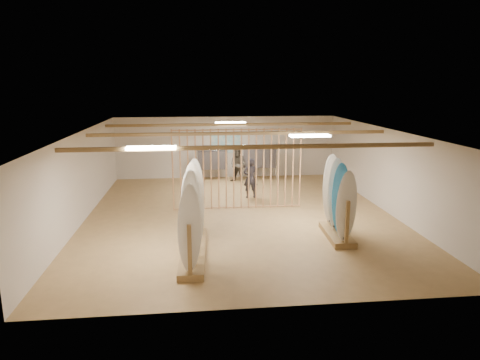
{
  "coord_description": "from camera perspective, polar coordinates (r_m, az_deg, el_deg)",
  "views": [
    {
      "loc": [
        -1.46,
        -13.49,
        4.27
      ],
      "look_at": [
        0.0,
        0.0,
        1.2
      ],
      "focal_mm": 32.0,
      "sensor_mm": 36.0,
      "label": 1
    }
  ],
  "objects": [
    {
      "name": "ceiling",
      "position": [
        13.65,
        0.0,
        6.57
      ],
      "size": [
        12.0,
        12.0,
        0.0
      ],
      "primitive_type": "plane",
      "rotation": [
        3.14,
        0.0,
        0.0
      ],
      "color": "gray",
      "rests_on": "ground"
    },
    {
      "name": "light_panels",
      "position": [
        13.65,
        0.0,
        6.31
      ],
      "size": [
        1.2,
        0.35,
        0.06
      ],
      "primitive_type": "cube",
      "color": "white",
      "rests_on": "ground"
    },
    {
      "name": "floor",
      "position": [
        14.23,
        0.0,
        -4.72
      ],
      "size": [
        12.0,
        12.0,
        0.0
      ],
      "primitive_type": "plane",
      "color": "tan",
      "rests_on": "ground"
    },
    {
      "name": "clothing_rack_a",
      "position": [
        19.1,
        -3.79,
        2.65
      ],
      "size": [
        1.33,
        0.38,
        1.42
      ],
      "rotation": [
        0.0,
        0.0,
        0.04
      ],
      "color": "silver",
      "rests_on": "floor"
    },
    {
      "name": "rack_right",
      "position": [
        12.35,
        12.91,
        -4.2
      ],
      "size": [
        0.71,
        1.91,
        2.19
      ],
      "rotation": [
        0.0,
        0.0,
        -0.06
      ],
      "color": "olive",
      "rests_on": "floor"
    },
    {
      "name": "clothing_rack_b",
      "position": [
        19.1,
        2.61,
        3.14
      ],
      "size": [
        1.55,
        0.56,
        1.67
      ],
      "rotation": [
        0.0,
        0.0,
        -0.12
      ],
      "color": "silver",
      "rests_on": "floor"
    },
    {
      "name": "wall_back",
      "position": [
        19.75,
        -1.88,
        4.39
      ],
      "size": [
        12.0,
        0.0,
        12.0
      ],
      "primitive_type": "plane",
      "rotation": [
        1.57,
        0.0,
        0.0
      ],
      "color": "beige",
      "rests_on": "ground"
    },
    {
      "name": "ceiling_slats",
      "position": [
        13.66,
        0.0,
        6.23
      ],
      "size": [
        9.5,
        6.12,
        0.1
      ],
      "primitive_type": "cube",
      "color": "olive",
      "rests_on": "ground"
    },
    {
      "name": "rack_left",
      "position": [
        10.88,
        -6.29,
        -6.21
      ],
      "size": [
        0.75,
        3.15,
        2.18
      ],
      "rotation": [
        0.0,
        0.0,
        -0.05
      ],
      "color": "olive",
      "rests_on": "floor"
    },
    {
      "name": "shopper_a",
      "position": [
        16.2,
        1.41,
        0.6
      ],
      "size": [
        0.66,
        0.47,
        1.72
      ],
      "primitive_type": "imported",
      "rotation": [
        0.0,
        0.0,
        3.22
      ],
      "color": "#2B2931",
      "rests_on": "floor"
    },
    {
      "name": "wall_right",
      "position": [
        15.23,
        19.05,
        1.18
      ],
      "size": [
        0.0,
        12.0,
        12.0
      ],
      "primitive_type": "plane",
      "rotation": [
        1.57,
        0.0,
        -1.57
      ],
      "color": "beige",
      "rests_on": "ground"
    },
    {
      "name": "shopper_b",
      "position": [
        18.73,
        -0.26,
        2.36
      ],
      "size": [
        1.09,
        1.04,
        1.78
      ],
      "primitive_type": "imported",
      "rotation": [
        0.0,
        0.0,
        -0.6
      ],
      "color": "#332F27",
      "rests_on": "floor"
    },
    {
      "name": "wall_front",
      "position": [
        8.15,
        4.58,
        -7.92
      ],
      "size": [
        12.0,
        0.0,
        12.0
      ],
      "primitive_type": "plane",
      "rotation": [
        -1.57,
        0.0,
        0.0
      ],
      "color": "beige",
      "rests_on": "ground"
    },
    {
      "name": "bamboo_partition",
      "position": [
        14.65,
        -0.34,
        1.45
      ],
      "size": [
        4.45,
        0.05,
        2.78
      ],
      "color": "tan",
      "rests_on": "ground"
    },
    {
      "name": "poster",
      "position": [
        19.71,
        -1.88,
        4.96
      ],
      "size": [
        1.4,
        0.03,
        0.9
      ],
      "primitive_type": "cube",
      "color": "#36A0C0",
      "rests_on": "ground"
    },
    {
      "name": "wall_left",
      "position": [
        14.24,
        -20.43,
        0.31
      ],
      "size": [
        0.0,
        12.0,
        12.0
      ],
      "primitive_type": "plane",
      "rotation": [
        1.57,
        0.0,
        1.57
      ],
      "color": "beige",
      "rests_on": "ground"
    }
  ]
}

